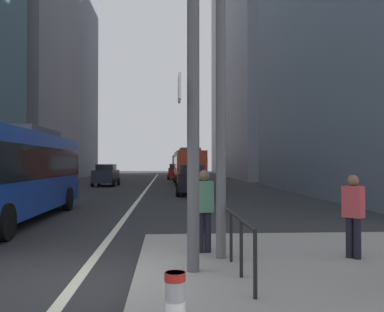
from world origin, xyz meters
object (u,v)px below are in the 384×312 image
Objects in this scene: traffic_signal_gantry at (94,48)px; street_lamp_post at (221,4)px; car_receding_far at (192,179)px; pedestrian_walking at (353,212)px; city_bus_blue_oncoming at (9,169)px; city_bus_red_distant at (181,164)px; car_receding_near at (176,171)px; car_oncoming_mid at (106,175)px; pedestrian_waiting at (204,206)px; city_bus_red_receding at (188,165)px.

traffic_signal_gantry is 0.75× the size of street_lamp_post.
car_receding_far is 2.77× the size of pedestrian_walking.
street_lamp_post is at bearing -45.01° from city_bus_blue_oncoming.
traffic_signal_gantry is at bearing -93.52° from city_bus_red_distant.
city_bus_blue_oncoming is 1.00× the size of city_bus_red_distant.
traffic_signal_gantry reaches higher than car_receding_near.
car_receding_far is at bearing 81.58° from traffic_signal_gantry.
traffic_signal_gantry reaches higher than car_receding_far.
street_lamp_post reaches higher than car_oncoming_mid.
city_bus_blue_oncoming is at bearing 136.12° from pedestrian_waiting.
car_oncoming_mid is at bearing -106.57° from city_bus_red_distant.
car_receding_far reaches higher than pedestrian_waiting.
city_bus_blue_oncoming is 2.50× the size of car_receding_near.
car_oncoming_mid is 31.32m from pedestrian_walking.
traffic_signal_gantry is (-3.47, -56.35, 2.23)m from city_bus_red_distant.
city_bus_red_receding is at bearing 88.19° from street_lamp_post.
traffic_signal_gantry is (4.19, -7.58, 2.23)m from city_bus_blue_oncoming.
traffic_signal_gantry is 3.92m from pedestrian_waiting.
car_receding_far is (-0.45, -13.00, -0.84)m from city_bus_red_receding.
traffic_signal_gantry is 5.90m from pedestrian_walking.
car_oncoming_mid is 31.21m from traffic_signal_gantry.
car_oncoming_mid is at bearing 102.00° from pedestrian_waiting.
street_lamp_post is (6.56, -6.56, 3.45)m from city_bus_blue_oncoming.
car_oncoming_mid is at bearing 106.99° from pedestrian_walking.
city_bus_red_distant is 2.62× the size of car_oncoming_mid.
city_bus_red_receding is (7.56, 25.15, -0.00)m from city_bus_blue_oncoming.
pedestrian_waiting is at bearing -78.00° from car_oncoming_mid.
city_bus_blue_oncoming is at bearing -120.34° from car_receding_far.
pedestrian_waiting is at bearing -92.67° from car_receding_far.
city_bus_red_distant is 6.76× the size of pedestrian_walking.
city_bus_blue_oncoming is at bearing -90.13° from car_oncoming_mid.
traffic_signal_gantry is at bearing -156.72° from street_lamp_post.
car_receding_far is at bearing 87.33° from pedestrian_waiting.
pedestrian_waiting is (-1.39, -54.79, -0.71)m from city_bus_red_distant.
car_receding_near is 25.84m from car_receding_far.
car_receding_near is 0.97× the size of car_receding_far.
car_receding_far is 0.58× the size of street_lamp_post.
city_bus_red_distant is 1.88× the size of traffic_signal_gantry.
car_receding_near is 0.75× the size of traffic_signal_gantry.
street_lamp_post is at bearing -77.67° from car_oncoming_mid.
pedestrian_waiting is at bearing -92.38° from city_bus_red_receding.
traffic_signal_gantry is at bearing -95.88° from city_bus_red_receding.
city_bus_blue_oncoming is at bearing 134.99° from street_lamp_post.
pedestrian_waiting is 1.05× the size of pedestrian_walking.
city_bus_red_receding is 6.64× the size of pedestrian_walking.
car_oncoming_mid is (-7.51, -1.95, -0.85)m from city_bus_red_receding.
city_bus_red_receding is at bearing -90.23° from city_bus_red_distant.
car_oncoming_mid is at bearing 102.33° from street_lamp_post.
car_oncoming_mid is 30.77m from street_lamp_post.
city_bus_red_receding is 7.81m from car_oncoming_mid.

